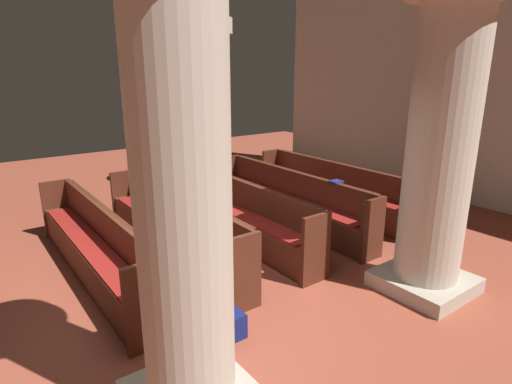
% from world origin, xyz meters
% --- Properties ---
extents(ground_plane, '(19.20, 19.20, 0.00)m').
position_xyz_m(ground_plane, '(0.00, 0.00, 0.00)').
color(ground_plane, '#9E4733').
extents(back_wall, '(10.00, 0.16, 4.50)m').
position_xyz_m(back_wall, '(0.00, 6.08, 2.25)').
color(back_wall, silver).
rests_on(back_wall, ground).
extents(pew_row_0, '(3.59, 0.46, 0.89)m').
position_xyz_m(pew_row_0, '(-1.11, 3.53, 0.47)').
color(pew_row_0, '#562819').
rests_on(pew_row_0, ground).
extents(pew_row_1, '(3.59, 0.46, 0.89)m').
position_xyz_m(pew_row_1, '(-1.11, 2.46, 0.47)').
color(pew_row_1, '#562819').
rests_on(pew_row_1, ground).
extents(pew_row_2, '(3.59, 0.47, 0.89)m').
position_xyz_m(pew_row_2, '(-1.11, 1.39, 0.47)').
color(pew_row_2, '#562819').
rests_on(pew_row_2, ground).
extents(pew_row_3, '(3.59, 0.46, 0.89)m').
position_xyz_m(pew_row_3, '(-1.11, 0.33, 0.47)').
color(pew_row_3, '#562819').
rests_on(pew_row_3, ground).
extents(pew_row_4, '(3.59, 0.46, 0.89)m').
position_xyz_m(pew_row_4, '(-1.11, -0.74, 0.47)').
color(pew_row_4, '#562819').
rests_on(pew_row_4, ground).
extents(pillar_aisle_side, '(1.05, 1.05, 3.50)m').
position_xyz_m(pillar_aisle_side, '(1.54, 2.32, 1.82)').
color(pillar_aisle_side, '#B6AD9A').
rests_on(pillar_aisle_side, ground).
extents(pillar_far_side, '(1.05, 1.05, 3.50)m').
position_xyz_m(pillar_far_side, '(-3.72, 2.49, 1.82)').
color(pillar_far_side, '#B6AD9A').
rests_on(pillar_far_side, ground).
extents(pillar_aisle_rear, '(0.96, 0.96, 3.50)m').
position_xyz_m(pillar_aisle_rear, '(1.54, -0.79, 1.82)').
color(pillar_aisle_rear, '#B6AD9A').
rests_on(pillar_aisle_rear, ground).
extents(lectern, '(0.48, 0.45, 1.08)m').
position_xyz_m(lectern, '(-0.10, 4.90, 0.45)').
color(lectern, '#411E13').
rests_on(lectern, ground).
extents(hymn_book, '(0.16, 0.19, 0.02)m').
position_xyz_m(hymn_book, '(-0.24, 2.65, 0.90)').
color(hymn_book, navy).
rests_on(hymn_book, pew_row_1).
extents(kneeler_box_navy, '(0.42, 0.26, 0.25)m').
position_xyz_m(kneeler_box_navy, '(0.85, -0.06, 0.13)').
color(kneeler_box_navy, navy).
rests_on(kneeler_box_navy, ground).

